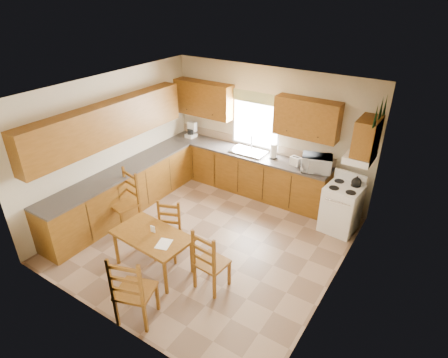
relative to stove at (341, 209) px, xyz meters
The scene contains 35 objects.
floor 2.51m from the stove, 139.47° to the right, with size 4.50×4.50×0.00m, color #8E7059.
ceiling 3.35m from the stove, 139.47° to the right, with size 4.50×4.50×0.00m, color olive.
wall_left 4.52m from the stove, 158.73° to the right, with size 4.50×4.50×0.00m, color beige.
wall_right 1.88m from the stove, 77.04° to the right, with size 4.50×4.50×0.00m, color beige.
wall_back 2.18m from the stove, 161.14° to the left, with size 4.50×4.50×0.00m, color beige.
wall_front 4.39m from the stove, 115.98° to the right, with size 4.50×4.50×0.00m, color beige.
lower_cab_back 2.28m from the stove, behind, with size 3.75×0.60×0.88m, color brown.
lower_cab_left 4.21m from the stove, 155.35° to the right, with size 0.60×3.60×0.88m, color brown.
counter_back 2.33m from the stove, behind, with size 3.75×0.63×0.04m, color #433D3B.
counter_left 4.24m from the stove, 155.35° to the right, with size 0.63×3.60×0.04m, color #433D3B.
backsplash 2.41m from the stove, 164.33° to the left, with size 3.75×0.01×0.18m, color #9E8468.
upper_cab_back_left 3.74m from the stove, behind, with size 1.41×0.33×0.75m, color brown.
upper_cab_back_right 1.80m from the stove, 154.87° to the left, with size 1.25×0.33×0.75m, color brown.
upper_cab_left 4.56m from the stove, 156.09° to the right, with size 0.33×3.60×0.75m, color brown.
upper_cab_stove 1.47m from the stove, 11.96° to the left, with size 0.33×0.62×0.62m, color brown.
range_hood 1.09m from the stove, 15.77° to the left, with size 0.44×0.62×0.12m, color white.
window_frame 2.52m from the stove, 164.31° to the left, with size 1.13×0.02×1.18m, color white.
window_pane 2.52m from the stove, 164.43° to the left, with size 1.05×0.01×1.10m, color white.
window_valance 2.77m from the stove, 165.04° to the left, with size 1.19×0.01×0.24m, color #486932.
sink_basin 2.26m from the stove, behind, with size 0.75×0.45×0.04m, color silver.
pine_decal_a 1.98m from the stove, 40.07° to the right, with size 0.22×0.22×0.36m, color #103413.
pine_decal_b 2.00m from the stove, ahead, with size 0.22×0.22×0.36m, color #103413.
pine_decal_c 2.00m from the stove, 47.68° to the left, with size 0.22×0.22×0.36m, color #103413.
stove is the anchor object (origin of this frame).
coffeemaker 3.82m from the stove, behind, with size 0.22×0.26×0.37m, color white.
paper_towel 1.78m from the stove, 166.71° to the left, with size 0.13×0.13×0.31m, color white.
toaster 1.27m from the stove, 163.78° to the left, with size 0.21×0.13×0.17m, color white.
microwave 0.97m from the stove, 155.34° to the left, with size 0.52×0.38×0.31m, color white.
dining_table 3.47m from the stove, 128.82° to the right, with size 1.24×0.71×0.66m, color brown.
chair_near_left 3.97m from the stove, 114.80° to the right, with size 0.48×0.46×1.14m, color brown.
chair_near_right 2.78m from the stove, 114.41° to the right, with size 0.44×0.42×1.05m, color brown.
chair_far_left 4.03m from the stove, 148.10° to the right, with size 0.47×0.45×1.12m, color brown.
chair_far_right 3.21m from the stove, 132.74° to the right, with size 0.41×0.39×0.97m, color brown.
table_paper 3.35m from the stove, 123.71° to the right, with size 0.20×0.27×0.00m, color white.
table_card 3.45m from the stove, 129.77° to the right, with size 0.08×0.02×0.11m, color white.
Camera 1 is at (3.24, -4.45, 4.19)m, focal length 30.00 mm.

